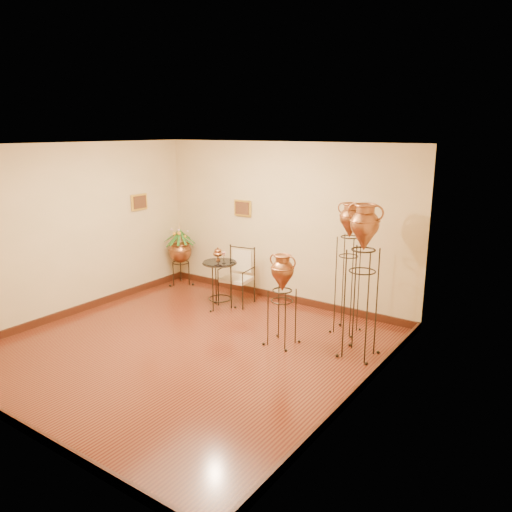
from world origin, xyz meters
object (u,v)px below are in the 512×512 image
Objects in this scene: amphora_mid at (362,281)px; side_table at (220,284)px; amphora_tall at (348,267)px; planter_urn at (180,249)px; armchair at (236,277)px.

side_table is at bearing 171.62° from amphora_mid.
amphora_mid is at bearing -53.26° from amphora_tall.
amphora_mid is 4.35m from planter_urn.
amphora_tall reaches higher than armchair.
armchair is 0.95× the size of side_table.
armchair is at bearing 71.71° from side_table.
armchair is (-2.61, 0.73, -0.57)m from amphora_mid.
amphora_mid is at bearing -8.38° from side_table.
planter_urn is 1.65m from side_table.
planter_urn is at bearing 161.39° from armchair.
side_table is at bearing -22.80° from planter_urn.
side_table is (-0.11, -0.33, -0.07)m from armchair.
side_table is at bearing -173.16° from amphora_tall.
armchair is at bearing -10.64° from planter_urn.
amphora_tall is 1.55× the size of planter_urn.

